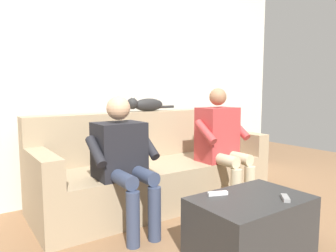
{
  "coord_description": "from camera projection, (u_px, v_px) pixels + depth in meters",
  "views": [
    {
      "loc": [
        1.64,
        2.48,
        1.12
      ],
      "look_at": [
        0.0,
        0.1,
        0.79
      ],
      "focal_mm": 33.72,
      "sensor_mm": 36.0,
      "label": 1
    }
  ],
  "objects": [
    {
      "name": "remote_white",
      "position": [
        218.0,
        193.0,
        2.19
      ],
      "size": [
        0.15,
        0.08,
        0.02
      ],
      "primitive_type": "cube",
      "rotation": [
        0.0,
        0.0,
        2.78
      ],
      "color": "white",
      "rests_on": "coffee_table"
    },
    {
      "name": "coffee_table",
      "position": [
        250.0,
        225.0,
        2.16
      ],
      "size": [
        0.8,
        0.53,
        0.39
      ],
      "color": "#2D2D2D",
      "rests_on": "ground"
    },
    {
      "name": "cat_on_backrest",
      "position": [
        145.0,
        105.0,
        3.35
      ],
      "size": [
        0.58,
        0.12,
        0.15
      ],
      "color": "black",
      "rests_on": "couch"
    },
    {
      "name": "person_left_seated",
      "position": [
        221.0,
        140.0,
        3.11
      ],
      "size": [
        0.52,
        0.54,
        1.14
      ],
      "color": "#B23838",
      "rests_on": "ground"
    },
    {
      "name": "back_wall",
      "position": [
        128.0,
        75.0,
        3.49
      ],
      "size": [
        4.46,
        0.06,
        2.58
      ],
      "primitive_type": "cube",
      "color": "beige",
      "rests_on": "ground"
    },
    {
      "name": "ground_plane",
      "position": [
        203.0,
        227.0,
        2.59
      ],
      "size": [
        8.0,
        8.0,
        0.0
      ],
      "primitive_type": "plane",
      "color": "#846042"
    },
    {
      "name": "couch",
      "position": [
        154.0,
        171.0,
        3.18
      ],
      "size": [
        2.35,
        0.84,
        0.89
      ],
      "color": "#9E896B",
      "rests_on": "ground"
    },
    {
      "name": "remote_gray",
      "position": [
        285.0,
        198.0,
        2.09
      ],
      "size": [
        0.12,
        0.12,
        0.02
      ],
      "primitive_type": "cube",
      "rotation": [
        0.0,
        0.0,
        0.8
      ],
      "color": "gray",
      "rests_on": "coffee_table"
    },
    {
      "name": "person_right_seated",
      "position": [
        123.0,
        155.0,
        2.52
      ],
      "size": [
        0.54,
        0.59,
        1.07
      ],
      "color": "black",
      "rests_on": "ground"
    }
  ]
}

